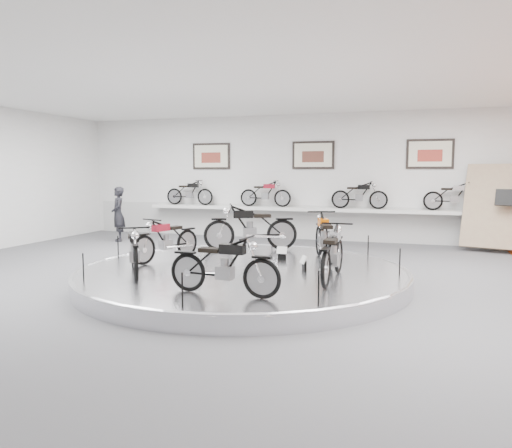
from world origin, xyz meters
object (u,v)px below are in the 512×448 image
(shelf, at_px, (311,209))
(bike_d, at_px, (134,250))
(bike_c, at_px, (166,239))
(bike_f, at_px, (333,253))
(bike_a, at_px, (324,237))
(display_platform, at_px, (243,276))
(bike_e, at_px, (224,265))
(visitor, at_px, (118,214))
(bike_b, at_px, (251,227))

(shelf, xyz_separation_m, bike_d, (-1.66, -7.61, -0.24))
(bike_c, bearing_deg, bike_f, 95.59)
(shelf, bearing_deg, bike_a, -75.06)
(display_platform, height_order, bike_c, bike_c)
(bike_c, height_order, bike_e, bike_e)
(display_platform, height_order, bike_e, bike_e)
(bike_a, bearing_deg, visitor, 46.49)
(bike_c, xyz_separation_m, bike_e, (2.26, -2.38, 0.00))
(bike_c, distance_m, bike_d, 1.51)
(bike_e, bearing_deg, display_platform, 106.19)
(bike_c, height_order, bike_f, bike_f)
(bike_a, relative_size, bike_d, 1.11)
(shelf, height_order, bike_a, bike_a)
(display_platform, height_order, visitor, visitor)
(display_platform, relative_size, bike_b, 3.37)
(shelf, xyz_separation_m, visitor, (-5.71, -2.00, -0.14))
(bike_a, relative_size, bike_c, 1.12)
(shelf, relative_size, bike_d, 6.96)
(bike_c, distance_m, bike_f, 3.75)
(shelf, bearing_deg, bike_c, -106.56)
(display_platform, distance_m, bike_b, 2.36)
(bike_e, bearing_deg, bike_b, 107.55)
(bike_b, height_order, visitor, visitor)
(bike_c, xyz_separation_m, visitor, (-3.90, 4.11, 0.09))
(shelf, bearing_deg, bike_d, -102.31)
(bike_e, bearing_deg, bike_f, 52.23)
(bike_b, distance_m, bike_f, 3.63)
(bike_c, bearing_deg, bike_a, 125.19)
(bike_b, bearing_deg, bike_c, 32.55)
(bike_d, height_order, visitor, visitor)
(display_platform, distance_m, shelf, 6.46)
(bike_b, bearing_deg, bike_d, 48.18)
(bike_f, height_order, visitor, visitor)
(shelf, bearing_deg, bike_b, -97.68)
(shelf, bearing_deg, visitor, -160.74)
(shelf, distance_m, bike_f, 7.17)
(visitor, bearing_deg, bike_b, 28.76)
(bike_e, distance_m, bike_f, 2.10)
(bike_d, bearing_deg, display_platform, 92.02)
(bike_a, bearing_deg, bike_f, 175.30)
(bike_b, bearing_deg, shelf, -121.63)
(bike_b, xyz_separation_m, bike_c, (-1.25, -1.88, -0.10))
(display_platform, xyz_separation_m, bike_f, (1.85, -0.53, 0.63))
(bike_d, distance_m, visitor, 6.92)
(display_platform, relative_size, bike_a, 3.64)
(bike_a, xyz_separation_m, bike_b, (-1.94, 0.91, 0.04))
(bike_f, xyz_separation_m, visitor, (-7.56, 4.93, 0.07))
(bike_d, relative_size, visitor, 0.92)
(display_platform, bearing_deg, bike_d, -143.92)
(bike_c, relative_size, bike_f, 0.95)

